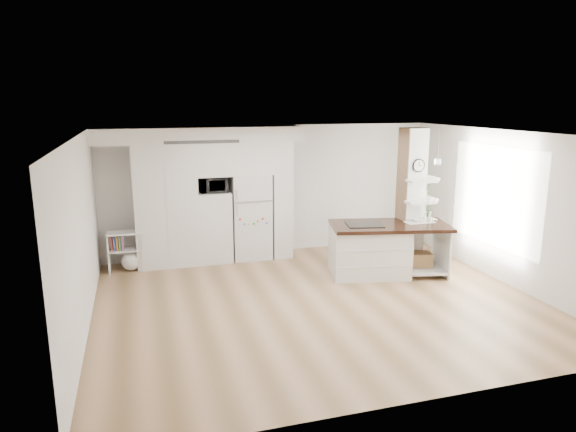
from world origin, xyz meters
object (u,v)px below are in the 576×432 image
object	(u,v)px
kitchen_island	(376,249)
floor_plant_a	(412,247)
refrigerator	(250,216)
bookshelf	(128,254)

from	to	relation	value
kitchen_island	floor_plant_a	xyz separation A→B (m)	(1.16, 0.68, -0.25)
refrigerator	floor_plant_a	world-z (taller)	refrigerator
bookshelf	floor_plant_a	bearing A→B (deg)	-8.18
kitchen_island	bookshelf	bearing A→B (deg)	173.05
kitchen_island	floor_plant_a	size ratio (longest dim) A/B	4.54
refrigerator	floor_plant_a	size ratio (longest dim) A/B	3.43
kitchen_island	floor_plant_a	bearing A→B (deg)	42.67
bookshelf	floor_plant_a	world-z (taller)	bookshelf
floor_plant_a	refrigerator	bearing A→B (deg)	161.76
kitchen_island	bookshelf	distance (m)	4.71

